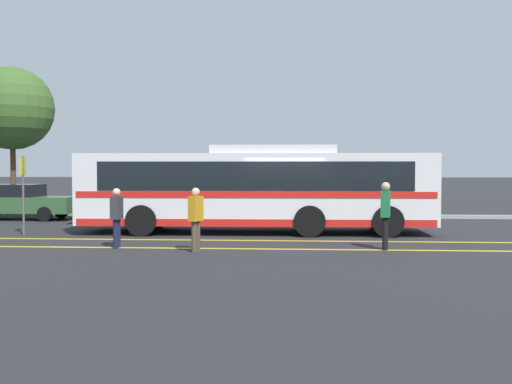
{
  "coord_description": "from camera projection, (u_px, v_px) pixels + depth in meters",
  "views": [
    {
      "loc": [
        0.36,
        -19.57,
        2.21
      ],
      "look_at": [
        -0.99,
        0.47,
        1.37
      ],
      "focal_mm": 42.0,
      "sensor_mm": 36.0,
      "label": 1
    }
  ],
  "objects": [
    {
      "name": "pedestrian_2",
      "position": [
        385.0,
        211.0,
        15.91
      ],
      "size": [
        0.31,
        0.46,
        1.81
      ],
      "rotation": [
        0.0,
        0.0,
        4.48
      ],
      "color": "black",
      "rests_on": "ground_plane"
    },
    {
      "name": "curb_strip",
      "position": [
        265.0,
        216.0,
        26.17
      ],
      "size": [
        39.65,
        0.36,
        0.15
      ],
      "primitive_type": "cube",
      "color": "#99999E",
      "rests_on": "ground_plane"
    },
    {
      "name": "lane_strip_0",
      "position": [
        251.0,
        240.0,
        17.96
      ],
      "size": [
        31.65,
        0.2,
        0.01
      ],
      "primitive_type": "cube",
      "rotation": [
        0.0,
        0.0,
        1.57
      ],
      "color": "gold",
      "rests_on": "ground_plane"
    },
    {
      "name": "bus_stop_sign",
      "position": [
        23.0,
        185.0,
        19.3
      ],
      "size": [
        0.07,
        0.4,
        2.57
      ],
      "rotation": [
        0.0,
        0.0,
        1.59
      ],
      "color": "#59595E",
      "rests_on": "ground_plane"
    },
    {
      "name": "pedestrian_1",
      "position": [
        117.0,
        214.0,
        16.29
      ],
      "size": [
        0.26,
        0.44,
        1.63
      ],
      "rotation": [
        0.0,
        0.0,
        1.47
      ],
      "color": "#191E38",
      "rests_on": "ground_plane"
    },
    {
      "name": "parked_car_2",
      "position": [
        291.0,
        202.0,
        24.47
      ],
      "size": [
        4.18,
        1.95,
        1.55
      ],
      "rotation": [
        0.0,
        0.0,
        1.56
      ],
      "color": "silver",
      "rests_on": "ground_plane"
    },
    {
      "name": "transit_bus",
      "position": [
        256.0,
        188.0,
        20.09
      ],
      "size": [
        12.01,
        2.9,
        2.92
      ],
      "rotation": [
        0.0,
        0.0,
        1.59
      ],
      "color": "silver",
      "rests_on": "ground_plane"
    },
    {
      "name": "tree_0",
      "position": [
        12.0,
        109.0,
        31.42
      ],
      "size": [
        4.33,
        4.33,
        7.45
      ],
      "color": "#513823",
      "rests_on": "ground_plane"
    },
    {
      "name": "pedestrian_0",
      "position": [
        196.0,
        216.0,
        15.49
      ],
      "size": [
        0.36,
        0.47,
        1.67
      ],
      "rotation": [
        0.0,
        0.0,
        4.33
      ],
      "color": "brown",
      "rests_on": "ground_plane"
    },
    {
      "name": "parked_car_1",
      "position": [
        152.0,
        203.0,
        25.09
      ],
      "size": [
        4.19,
        1.98,
        1.4
      ],
      "rotation": [
        0.0,
        0.0,
        1.59
      ],
      "color": "navy",
      "rests_on": "ground_plane"
    },
    {
      "name": "lane_strip_1",
      "position": [
        246.0,
        249.0,
        16.14
      ],
      "size": [
        31.65,
        0.2,
        0.01
      ],
      "primitive_type": "cube",
      "rotation": [
        0.0,
        0.0,
        1.57
      ],
      "color": "gold",
      "rests_on": "ground_plane"
    },
    {
      "name": "parked_car_0",
      "position": [
        18.0,
        202.0,
        25.18
      ],
      "size": [
        4.9,
        1.9,
        1.48
      ],
      "rotation": [
        0.0,
        0.0,
        -1.58
      ],
      "color": "#335B33",
      "rests_on": "ground_plane"
    },
    {
      "name": "ground_plane",
      "position": [
        285.0,
        234.0,
        19.62
      ],
      "size": [
        220.0,
        220.0,
        0.0
      ],
      "primitive_type": "plane",
      "color": "#262628"
    }
  ]
}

